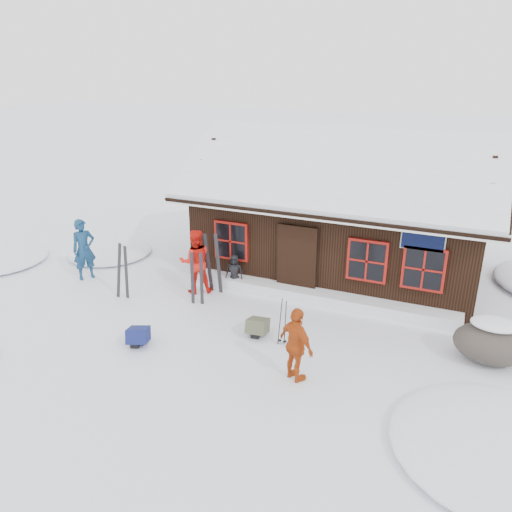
# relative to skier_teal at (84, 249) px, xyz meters

# --- Properties ---
(ground) EXTENTS (120.00, 120.00, 0.00)m
(ground) POSITION_rel_skier_teal_xyz_m (5.33, -1.09, -0.93)
(ground) COLOR white
(ground) RESTS_ON ground
(mountain_hut) EXTENTS (8.90, 6.09, 4.42)m
(mountain_hut) POSITION_rel_skier_teal_xyz_m (6.83, 3.89, 0.65)
(mountain_hut) COLOR black
(mountain_hut) RESTS_ON ground
(snow_drift) EXTENTS (7.60, 0.60, 0.35)m
(snow_drift) POSITION_rel_skier_teal_xyz_m (6.83, 1.16, -0.75)
(snow_drift) COLOR white
(snow_drift) RESTS_ON ground
(snow_mounds) EXTENTS (20.60, 13.20, 0.48)m
(snow_mounds) POSITION_rel_skier_teal_xyz_m (6.98, 0.78, -0.93)
(snow_mounds) COLOR white
(snow_mounds) RESTS_ON ground
(skier_teal) EXTENTS (0.74, 0.81, 1.85)m
(skier_teal) POSITION_rel_skier_teal_xyz_m (0.00, 0.00, 0.00)
(skier_teal) COLOR navy
(skier_teal) RESTS_ON ground
(skier_orange_left) EXTENTS (1.14, 1.08, 1.85)m
(skier_orange_left) POSITION_rel_skier_teal_xyz_m (3.54, 0.47, 0.00)
(skier_orange_left) COLOR red
(skier_orange_left) RESTS_ON ground
(skier_orange_right) EXTENTS (1.02, 0.83, 1.62)m
(skier_orange_right) POSITION_rel_skier_teal_xyz_m (7.52, -2.43, -0.12)
(skier_orange_right) COLOR #B04312
(skier_orange_right) RESTS_ON ground
(skier_crouched) EXTENTS (0.56, 0.43, 1.03)m
(skier_crouched) POSITION_rel_skier_teal_xyz_m (4.43, 1.11, -0.41)
(skier_crouched) COLOR black
(skier_crouched) RESTS_ON ground
(boulder) EXTENTS (1.57, 1.18, 0.91)m
(boulder) POSITION_rel_skier_teal_xyz_m (11.19, -0.12, -0.46)
(boulder) COLOR #453E37
(boulder) RESTS_ON ground
(ski_pair_left) EXTENTS (0.55, 0.17, 1.66)m
(ski_pair_left) POSITION_rel_skier_teal_xyz_m (1.92, -0.70, -0.15)
(ski_pair_left) COLOR black
(ski_pair_left) RESTS_ON ground
(ski_pair_mid) EXTENTS (0.53, 0.15, 1.79)m
(ski_pair_mid) POSITION_rel_skier_teal_xyz_m (3.99, 0.69, -0.08)
(ski_pair_mid) COLOR black
(ski_pair_mid) RESTS_ON ground
(ski_pair_right) EXTENTS (0.35, 0.11, 1.54)m
(ski_pair_right) POSITION_rel_skier_teal_xyz_m (3.95, -0.19, -0.21)
(ski_pair_right) COLOR black
(ski_pair_right) RESTS_ON ground
(ski_poles) EXTENTS (0.21, 0.11, 1.19)m
(ski_poles) POSITION_rel_skier_teal_xyz_m (6.79, -1.25, -0.37)
(ski_poles) COLOR black
(ski_poles) RESTS_ON ground
(backpack_blue) EXTENTS (0.66, 0.74, 0.33)m
(backpack_blue) POSITION_rel_skier_teal_xyz_m (3.73, -2.58, -0.76)
(backpack_blue) COLOR #131B53
(backpack_blue) RESTS_ON ground
(backpack_olive) EXTENTS (0.53, 0.66, 0.33)m
(backpack_olive) POSITION_rel_skier_teal_xyz_m (6.10, -1.09, -0.76)
(backpack_olive) COLOR #494C36
(backpack_olive) RESTS_ON ground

